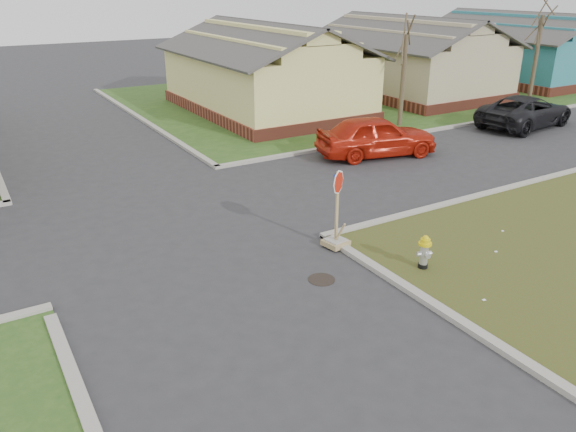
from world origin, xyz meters
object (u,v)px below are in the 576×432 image
dark_pickup (526,111)px  red_sedan (377,136)px  stop_sign (336,230)px  fire_hydrant (424,250)px

dark_pickup → red_sedan: bearing=83.6°
red_sedan → stop_sign: bearing=147.5°
stop_sign → red_sedan: bearing=34.4°
stop_sign → fire_hydrant: bearing=-72.3°
fire_hydrant → stop_sign: bearing=137.8°
fire_hydrant → dark_pickup: size_ratio=0.16×
stop_sign → dark_pickup: (15.55, 6.23, 0.25)m
fire_hydrant → stop_sign: size_ratio=0.41×
red_sedan → dark_pickup: size_ratio=0.89×
fire_hydrant → stop_sign: stop_sign is taller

